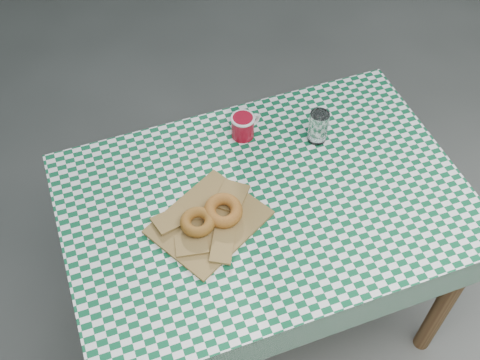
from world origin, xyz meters
name	(u,v)px	position (x,y,z in m)	size (l,w,h in m)	color
ground	(240,333)	(0.00, 0.00, 0.00)	(60.00, 60.00, 0.00)	#4B4B46
table	(262,263)	(0.11, 0.05, 0.38)	(1.20, 0.80, 0.75)	brown
tablecloth	(266,199)	(0.11, 0.05, 0.75)	(1.22, 0.82, 0.01)	#0C512E
paper_bag	(209,222)	(-0.08, 0.04, 0.76)	(0.31, 0.25, 0.02)	olive
bagel_front	(198,222)	(-0.12, 0.04, 0.79)	(0.10, 0.10, 0.03)	brown
bagel_back	(223,211)	(-0.03, 0.04, 0.79)	(0.11, 0.11, 0.04)	#98661F
coffee_mug	(243,127)	(0.16, 0.32, 0.80)	(0.15, 0.15, 0.08)	maroon
drinking_glass	(318,127)	(0.37, 0.21, 0.81)	(0.06, 0.06, 0.11)	white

